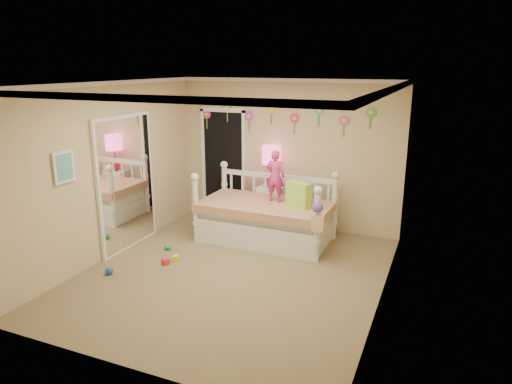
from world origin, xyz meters
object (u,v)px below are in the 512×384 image
at_px(daybed, 266,206).
at_px(table_lamp, 271,160).
at_px(nightstand, 271,207).
at_px(child, 275,176).

bearing_deg(daybed, table_lamp, 104.57).
bearing_deg(nightstand, child, -59.38).
bearing_deg(table_lamp, child, -62.88).
distance_m(child, table_lamp, 0.63).
bearing_deg(daybed, nightstand, 104.57).
xyz_separation_m(nightstand, table_lamp, (0.00, 0.00, 0.85)).
bearing_deg(nightstand, table_lamp, 0.00).
distance_m(daybed, table_lamp, 0.94).
bearing_deg(nightstand, daybed, -72.59).
relative_size(daybed, child, 2.53).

